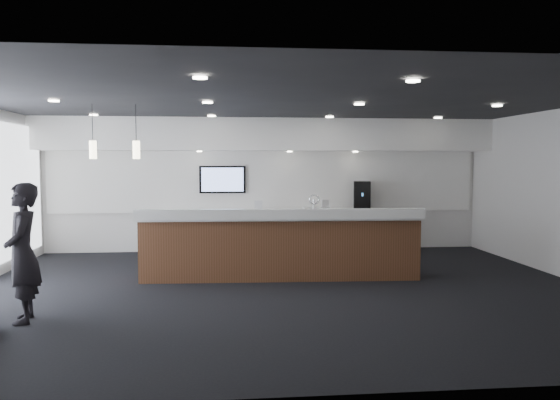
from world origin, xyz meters
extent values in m
plane|color=black|center=(0.00, 0.00, 0.00)|extent=(10.00, 10.00, 0.00)
cube|color=black|center=(0.00, 0.00, 3.00)|extent=(10.00, 8.00, 0.02)
cube|color=silver|center=(0.00, 4.00, 1.50)|extent=(10.00, 0.02, 3.00)
cube|color=white|center=(0.00, 3.55, 2.65)|extent=(10.00, 0.90, 0.70)
cube|color=white|center=(0.00, 3.97, 1.60)|extent=(9.80, 0.06, 1.40)
cube|color=#9FA3A8|center=(0.00, 3.64, 0.45)|extent=(5.00, 0.60, 0.90)
cube|color=silver|center=(0.00, 3.64, 0.93)|extent=(5.06, 0.66, 0.05)
cylinder|color=silver|center=(-2.00, 3.32, 0.50)|extent=(0.60, 0.02, 0.02)
cylinder|color=silver|center=(-1.00, 3.32, 0.50)|extent=(0.60, 0.02, 0.02)
cylinder|color=silver|center=(0.00, 3.32, 0.50)|extent=(0.60, 0.02, 0.02)
cylinder|color=silver|center=(1.00, 3.32, 0.50)|extent=(0.60, 0.02, 0.02)
cylinder|color=silver|center=(2.00, 3.32, 0.50)|extent=(0.60, 0.02, 0.02)
cube|color=black|center=(-1.00, 3.91, 1.65)|extent=(1.05, 0.07, 0.62)
cube|color=blue|center=(-1.00, 3.87, 1.65)|extent=(0.95, 0.01, 0.54)
cylinder|color=beige|center=(-2.40, 0.80, 2.25)|extent=(0.12, 0.12, 0.30)
cylinder|color=beige|center=(-3.10, 0.80, 2.25)|extent=(0.12, 0.12, 0.30)
cube|color=#4D2E19|center=(0.02, 0.87, 0.53)|extent=(4.84, 0.89, 1.05)
cube|color=silver|center=(0.02, 0.87, 1.08)|extent=(4.93, 0.97, 0.06)
cube|color=silver|center=(0.00, 0.49, 1.17)|extent=(4.90, 0.34, 0.18)
cylinder|color=silver|center=(0.63, 0.94, 1.25)|extent=(0.04, 0.04, 0.28)
torus|color=silver|center=(0.63, 0.88, 1.39)|extent=(0.19, 0.04, 0.19)
cube|color=black|center=(2.20, 3.71, 1.28)|extent=(0.45, 0.49, 0.66)
cube|color=silver|center=(2.20, 3.48, 0.96)|extent=(0.23, 0.12, 0.02)
cube|color=white|center=(-0.20, 3.51, 1.07)|extent=(0.18, 0.04, 0.24)
cube|color=white|center=(1.31, 3.55, 1.07)|extent=(0.18, 0.07, 0.25)
imported|color=black|center=(-3.52, -1.41, 0.89)|extent=(0.57, 0.74, 1.79)
imported|color=white|center=(1.39, 3.51, 1.00)|extent=(0.10, 0.10, 0.09)
imported|color=white|center=(1.25, 3.51, 1.00)|extent=(0.14, 0.14, 0.09)
imported|color=white|center=(1.11, 3.51, 1.00)|extent=(0.12, 0.12, 0.09)
imported|color=white|center=(0.97, 3.51, 1.00)|extent=(0.13, 0.13, 0.09)
imported|color=white|center=(0.83, 3.51, 1.00)|extent=(0.14, 0.14, 0.09)
camera|label=1|loc=(-0.93, -8.59, 2.05)|focal=35.00mm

